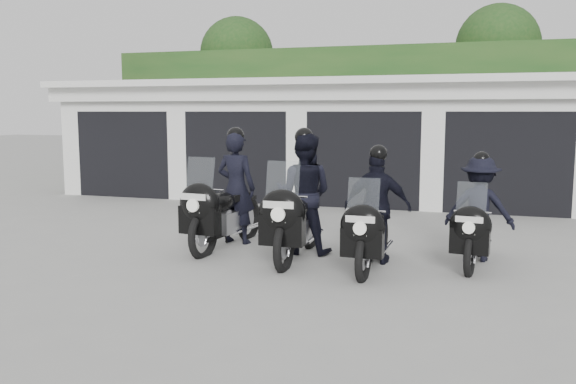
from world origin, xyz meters
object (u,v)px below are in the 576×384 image
(police_bike_a, at_px, (227,198))
(police_bike_b, at_px, (300,201))
(police_bike_c, at_px, (375,214))
(police_bike_d, at_px, (478,215))

(police_bike_a, bearing_deg, police_bike_b, -5.44)
(police_bike_c, height_order, police_bike_d, police_bike_c)
(police_bike_a, distance_m, police_bike_c, 2.56)
(police_bike_a, relative_size, police_bike_c, 1.12)
(police_bike_a, height_order, police_bike_c, police_bike_a)
(police_bike_c, bearing_deg, police_bike_d, 25.97)
(police_bike_b, relative_size, police_bike_c, 1.13)
(police_bike_a, distance_m, police_bike_b, 1.35)
(police_bike_c, distance_m, police_bike_d, 1.54)
(police_bike_a, bearing_deg, police_bike_d, 7.37)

